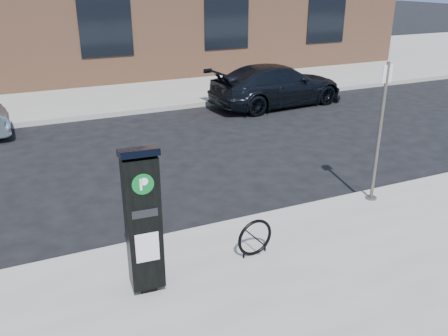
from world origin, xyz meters
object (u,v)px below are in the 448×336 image
car_dark (277,85)px  sign_pole (379,134)px  parking_kiosk (143,220)px  bike_rack (255,238)px

car_dark → sign_pole: bearing=157.8°
parking_kiosk → car_dark: (6.93, 8.42, -0.53)m
bike_rack → car_dark: car_dark is taller
sign_pole → car_dark: (2.20, 7.45, -0.76)m
sign_pole → car_dark: sign_pole is taller
sign_pole → car_dark: size_ratio=0.55×
car_dark → bike_rack: bearing=142.2°
sign_pole → bike_rack: size_ratio=4.34×
bike_rack → parking_kiosk: bearing=179.0°
parking_kiosk → car_dark: 10.92m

